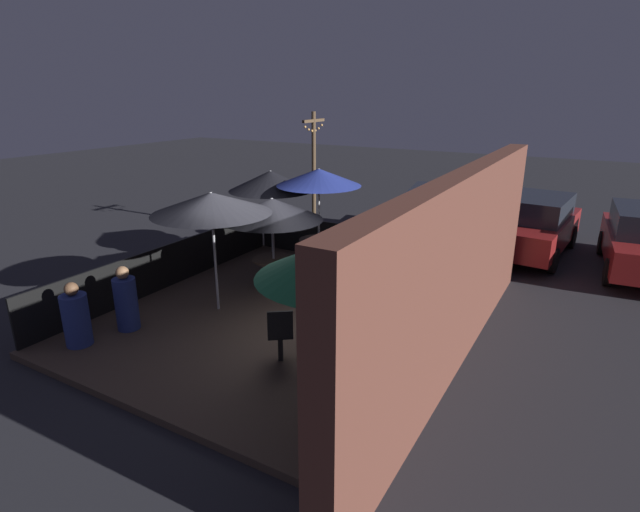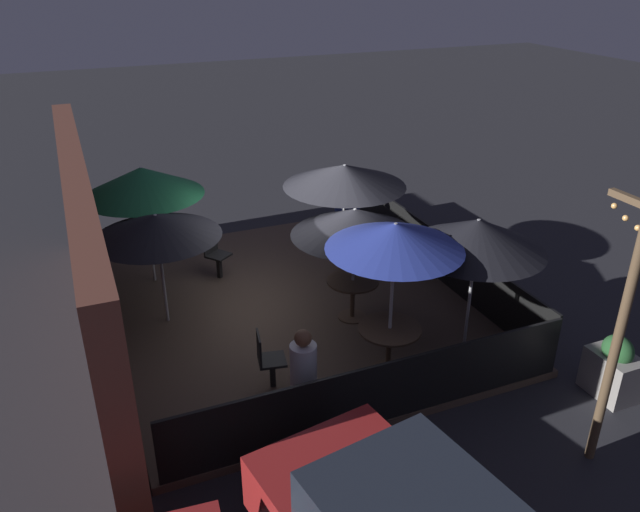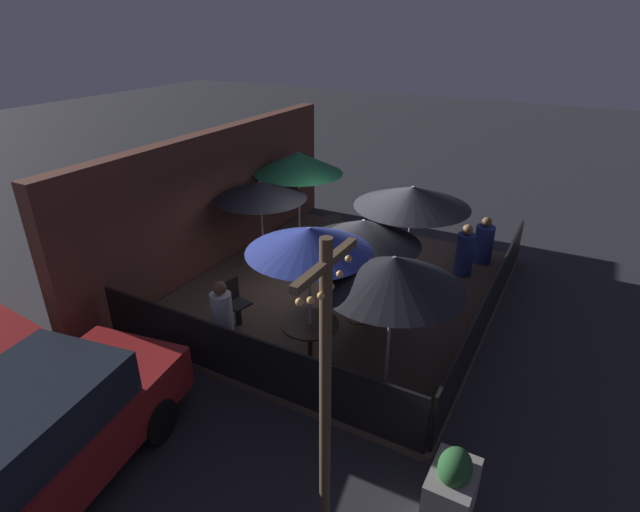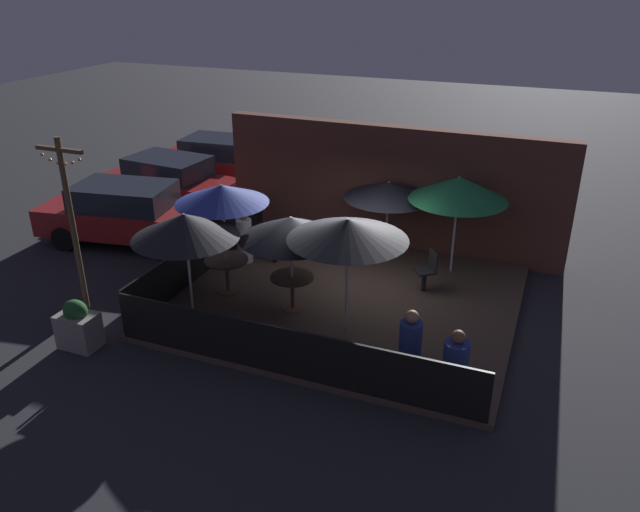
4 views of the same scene
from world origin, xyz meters
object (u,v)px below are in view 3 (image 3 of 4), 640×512
at_px(patio_umbrella_0, 363,232).
at_px(dining_table_0, 361,292).
at_px(patio_umbrella_2, 298,163).
at_px(patio_chair_0, 235,301).
at_px(patio_umbrella_5, 393,272).
at_px(patron_2, 465,253).
at_px(parked_car_0, 22,452).
at_px(patio_umbrella_3, 260,190).
at_px(patron_0, 222,319).
at_px(planter_box, 452,487).
at_px(dining_table_1, 310,331).
at_px(patio_chair_1, 334,233).
at_px(patio_umbrella_4, 412,197).
at_px(patron_1, 484,243).
at_px(light_post, 325,389).
at_px(patio_umbrella_1, 309,240).

xyz_separation_m(patio_umbrella_0, dining_table_0, (0.00, 0.00, -1.24)).
height_order(patio_umbrella_2, patio_chair_0, patio_umbrella_2).
xyz_separation_m(patio_umbrella_5, patron_2, (4.50, -0.06, -1.54)).
bearing_deg(parked_car_0, patio_umbrella_3, 1.09).
distance_m(patio_umbrella_0, patron_0, 2.91).
height_order(dining_table_0, planter_box, planter_box).
bearing_deg(dining_table_1, patio_chair_1, 22.15).
bearing_deg(patio_umbrella_5, patron_0, 96.99).
relative_size(patron_0, parked_car_0, 0.28).
bearing_deg(patio_chair_1, patio_umbrella_2, -142.02).
distance_m(patio_umbrella_5, dining_table_0, 2.54).
relative_size(patio_chair_1, parked_car_0, 0.20).
relative_size(patio_umbrella_4, patio_umbrella_5, 1.02).
height_order(dining_table_0, patron_2, patron_2).
bearing_deg(patron_1, patio_umbrella_3, 66.13).
xyz_separation_m(patio_umbrella_0, patron_1, (3.68, -1.52, -1.34)).
xyz_separation_m(patio_umbrella_4, light_post, (-5.52, -1.04, -0.19)).
bearing_deg(patio_umbrella_5, patron_1, -3.27).
relative_size(patron_2, planter_box, 1.21).
xyz_separation_m(dining_table_0, patron_0, (-2.02, 1.70, 0.01)).
bearing_deg(patio_umbrella_0, patio_umbrella_5, -143.94).
xyz_separation_m(light_post, parked_car_0, (-1.38, 3.27, -1.25)).
height_order(patio_umbrella_5, planter_box, patio_umbrella_5).
height_order(planter_box, parked_car_0, parked_car_0).
relative_size(patio_umbrella_0, dining_table_0, 2.35).
relative_size(patron_0, planter_box, 1.33).
bearing_deg(patio_umbrella_2, dining_table_1, -147.13).
relative_size(patron_0, light_post, 0.35).
relative_size(dining_table_1, patron_0, 0.72).
xyz_separation_m(patio_umbrella_4, patio_umbrella_5, (-3.01, -0.78, -0.09)).
bearing_deg(light_post, patio_umbrella_5, 5.94).
bearing_deg(light_post, patio_umbrella_0, 19.43).
height_order(light_post, parked_car_0, light_post).
bearing_deg(patio_umbrella_2, patio_umbrella_4, -112.31).
relative_size(dining_table_0, parked_car_0, 0.19).
height_order(patio_umbrella_2, patron_2, patio_umbrella_2).
bearing_deg(patio_chair_0, patron_1, 65.36).
bearing_deg(patio_umbrella_5, parked_car_0, 142.29).
xyz_separation_m(patron_2, light_post, (-7.01, -0.20, 1.45)).
relative_size(patio_umbrella_1, planter_box, 2.48).
height_order(patron_2, parked_car_0, parked_car_0).
distance_m(patio_umbrella_4, dining_table_1, 3.42).
bearing_deg(patio_umbrella_1, parked_car_0, 157.36).
bearing_deg(patio_chair_1, patio_umbrella_1, -14.72).
bearing_deg(patio_chair_1, patron_2, 60.44).
distance_m(patio_umbrella_3, patio_umbrella_5, 5.10).
relative_size(patio_chair_1, patron_2, 0.78).
relative_size(patio_umbrella_3, patio_chair_1, 2.24).
bearing_deg(patron_2, patio_umbrella_4, 145.16).
bearing_deg(patio_chair_0, patio_umbrella_4, 58.10).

